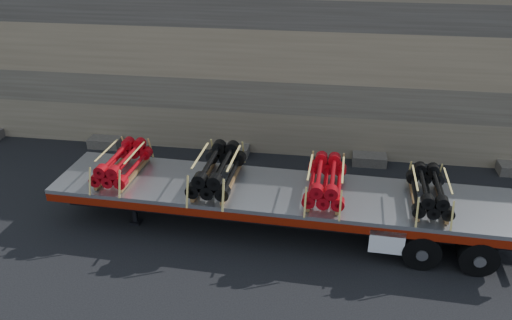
{
  "coord_description": "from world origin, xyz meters",
  "views": [
    {
      "loc": [
        0.31,
        -11.69,
        8.32
      ],
      "look_at": [
        -1.62,
        1.35,
        1.58
      ],
      "focal_mm": 35.0,
      "sensor_mm": 36.0,
      "label": 1
    }
  ],
  "objects": [
    {
      "name": "rock_wall",
      "position": [
        0.0,
        6.5,
        3.5
      ],
      "size": [
        44.0,
        3.0,
        7.0
      ],
      "primitive_type": "cube",
      "color": "#7A6B54",
      "rests_on": "ground"
    },
    {
      "name": "ground",
      "position": [
        0.0,
        0.0,
        0.0
      ],
      "size": [
        120.0,
        120.0,
        0.0
      ],
      "primitive_type": "plane",
      "color": "black",
      "rests_on": "ground"
    },
    {
      "name": "bundle_midrear",
      "position": [
        0.45,
        0.2,
        1.66
      ],
      "size": [
        1.15,
        2.18,
        0.76
      ],
      "primitive_type": null,
      "rotation": [
        0.0,
        0.0,
        -0.04
      ],
      "color": "#B10912",
      "rests_on": "trailer"
    },
    {
      "name": "trailer",
      "position": [
        -0.82,
        0.25,
        0.64
      ],
      "size": [
        12.85,
        2.92,
        1.28
      ],
      "primitive_type": null,
      "rotation": [
        0.0,
        0.0,
        -0.04
      ],
      "color": "#A3A5AA",
      "rests_on": "ground"
    },
    {
      "name": "bundle_midfront",
      "position": [
        -2.56,
        0.31,
        1.69
      ],
      "size": [
        1.25,
        2.38,
        0.83
      ],
      "primitive_type": null,
      "rotation": [
        0.0,
        0.0,
        -0.04
      ],
      "color": "black",
      "rests_on": "trailer"
    },
    {
      "name": "bundle_rear",
      "position": [
        3.15,
        0.11,
        1.63
      ],
      "size": [
        1.07,
        2.04,
        0.71
      ],
      "primitive_type": null,
      "rotation": [
        0.0,
        0.0,
        -0.04
      ],
      "color": "black",
      "rests_on": "trailer"
    },
    {
      "name": "bundle_front",
      "position": [
        -5.41,
        0.42,
        1.65
      ],
      "size": [
        1.12,
        2.13,
        0.74
      ],
      "primitive_type": null,
      "rotation": [
        0.0,
        0.0,
        -0.04
      ],
      "color": "#B10912",
      "rests_on": "trailer"
    }
  ]
}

